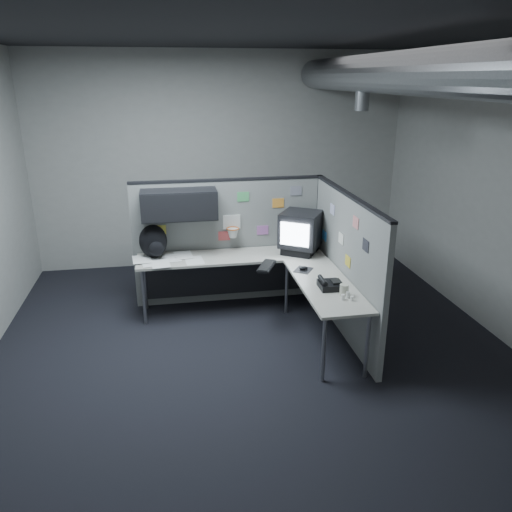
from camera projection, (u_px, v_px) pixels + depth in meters
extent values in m
cube|color=black|center=(253.00, 347.00, 5.53)|extent=(5.60, 5.60, 0.01)
cube|color=black|center=(252.00, 30.00, 4.44)|extent=(5.60, 5.60, 0.01)
cube|color=#9E9E99|center=(221.00, 162.00, 7.58)|extent=(5.60, 0.01, 3.20)
cube|color=#9E9E99|center=(350.00, 346.00, 2.38)|extent=(5.60, 0.01, 3.20)
cube|color=#9E9E99|center=(505.00, 195.00, 5.44)|extent=(0.01, 5.60, 3.20)
cylinder|color=slate|center=(395.00, 73.00, 4.79)|extent=(0.40, 5.49, 0.40)
cylinder|color=slate|center=(362.00, 97.00, 5.62)|extent=(0.16, 0.16, 0.30)
cube|color=slate|center=(229.00, 242.00, 6.44)|extent=(2.43, 0.06, 1.60)
cube|color=black|center=(228.00, 180.00, 6.17)|extent=(2.43, 0.07, 0.03)
cube|color=black|center=(317.00, 237.00, 6.64)|extent=(0.07, 0.07, 1.60)
cube|color=black|center=(179.00, 204.00, 5.96)|extent=(0.90, 0.35, 0.35)
cube|color=black|center=(180.00, 208.00, 5.80)|extent=(0.90, 0.02, 0.33)
cube|color=silver|center=(232.00, 222.00, 6.32)|extent=(0.22, 0.02, 0.18)
torus|color=#D85914|center=(233.00, 229.00, 6.25)|extent=(0.16, 0.16, 0.01)
cone|color=white|center=(233.00, 233.00, 6.27)|extent=(0.14, 0.14, 0.11)
cube|color=#E5D84C|center=(160.00, 230.00, 6.19)|extent=(0.15, 0.01, 0.12)
cube|color=#4CB266|center=(243.00, 197.00, 6.24)|extent=(0.15, 0.01, 0.12)
cube|color=#B266B2|center=(263.00, 230.00, 6.43)|extent=(0.15, 0.01, 0.12)
cube|color=orange|center=(278.00, 203.00, 6.35)|extent=(0.15, 0.01, 0.12)
cube|color=gray|center=(296.00, 191.00, 6.33)|extent=(0.15, 0.01, 0.12)
cube|color=#CC4C4C|center=(224.00, 236.00, 6.37)|extent=(0.15, 0.01, 0.12)
cube|color=slate|center=(345.00, 266.00, 5.63)|extent=(0.06, 2.23, 1.60)
cube|color=black|center=(350.00, 195.00, 5.36)|extent=(0.07, 2.23, 0.03)
cube|color=silver|center=(332.00, 209.00, 5.84)|extent=(0.01, 0.15, 0.12)
cube|color=silver|center=(341.00, 239.00, 5.60)|extent=(0.01, 0.15, 0.12)
cube|color=#D87F7F|center=(356.00, 223.00, 5.13)|extent=(0.01, 0.15, 0.12)
cube|color=#337FCC|center=(324.00, 236.00, 6.21)|extent=(0.01, 0.15, 0.12)
cube|color=#26262D|center=(366.00, 245.00, 4.91)|extent=(0.01, 0.15, 0.12)
cube|color=gold|center=(348.00, 261.00, 5.43)|extent=(0.01, 0.15, 0.12)
cube|color=#B1ADA0|center=(231.00, 257.00, 6.17)|extent=(2.30, 0.56, 0.03)
cube|color=#B1ADA0|center=(325.00, 285.00, 5.34)|extent=(0.56, 1.55, 0.03)
cube|color=black|center=(229.00, 274.00, 6.48)|extent=(2.18, 0.02, 0.55)
cylinder|color=gray|center=(144.00, 297.00, 5.92)|extent=(0.04, 0.04, 0.70)
cylinder|color=gray|center=(145.00, 283.00, 6.32)|extent=(0.04, 0.04, 0.70)
cylinder|color=gray|center=(287.00, 287.00, 6.20)|extent=(0.04, 0.04, 0.70)
cylinder|color=gray|center=(324.00, 350.00, 4.78)|extent=(0.04, 0.04, 0.70)
cylinder|color=gray|center=(367.00, 346.00, 4.85)|extent=(0.04, 0.04, 0.70)
cube|color=black|center=(300.00, 249.00, 6.28)|extent=(0.55, 0.57, 0.09)
cube|color=black|center=(301.00, 229.00, 6.19)|extent=(0.63, 0.63, 0.43)
cube|color=white|center=(295.00, 234.00, 5.98)|extent=(0.31, 0.20, 0.28)
cube|color=black|center=(267.00, 266.00, 5.78)|extent=(0.30, 0.43, 0.03)
cube|color=black|center=(267.00, 265.00, 5.77)|extent=(0.26, 0.39, 0.01)
cube|color=black|center=(303.00, 270.00, 5.70)|extent=(0.27, 0.28, 0.01)
ellipsoid|color=black|center=(303.00, 268.00, 5.69)|extent=(0.11, 0.09, 0.04)
cube|color=black|center=(330.00, 285.00, 5.21)|extent=(0.22, 0.24, 0.07)
cylinder|color=black|center=(323.00, 280.00, 5.19)|extent=(0.05, 0.22, 0.05)
cube|color=black|center=(336.00, 281.00, 5.19)|extent=(0.10, 0.13, 0.02)
cylinder|color=silver|center=(348.00, 295.00, 4.98)|extent=(0.05, 0.05, 0.07)
cylinder|color=silver|center=(343.00, 297.00, 4.93)|extent=(0.04, 0.04, 0.06)
cylinder|color=silver|center=(352.00, 298.00, 4.92)|extent=(0.04, 0.04, 0.05)
cylinder|color=#D85914|center=(344.00, 292.00, 5.02)|extent=(0.04, 0.04, 0.08)
cylinder|color=#BCBAA6|center=(344.00, 290.00, 5.01)|extent=(0.11, 0.11, 0.12)
cube|color=white|center=(194.00, 260.00, 6.00)|extent=(0.24, 0.32, 0.00)
cube|color=white|center=(172.00, 258.00, 6.07)|extent=(0.24, 0.32, 0.00)
cube|color=white|center=(151.00, 263.00, 5.91)|extent=(0.24, 0.32, 0.00)
cube|color=white|center=(183.00, 255.00, 6.15)|extent=(0.24, 0.32, 0.00)
cube|color=white|center=(160.00, 264.00, 5.86)|extent=(0.24, 0.32, 0.00)
cube|color=white|center=(142.00, 259.00, 5.99)|extent=(0.24, 0.32, 0.00)
ellipsoid|color=black|center=(153.00, 241.00, 6.04)|extent=(0.35, 0.26, 0.41)
ellipsoid|color=black|center=(157.00, 249.00, 5.94)|extent=(0.19, 0.11, 0.19)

